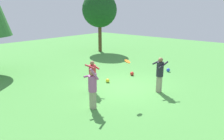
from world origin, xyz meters
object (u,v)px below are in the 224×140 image
Objects in this scene: ball_red at (132,74)px; tree_far_right at (100,10)px; person_bystander at (92,74)px; person_thrower at (93,87)px; ball_blue at (168,70)px; ball_white at (159,77)px; person_catcher at (160,72)px; frisbee at (127,61)px; ball_yellow at (108,81)px.

ball_red is 9.11m from tree_far_right.
person_thrower is at bearing -52.05° from person_bystander.
ball_red is at bearing 149.02° from ball_blue.
tree_far_right reaches higher than person_thrower.
person_catcher is at bearing -151.66° from ball_white.
ball_red reaches higher than ball_blue.
person_catcher reaches higher than person_bystander.
person_catcher is 7.30× the size of ball_blue.
frisbee is 4.08m from ball_white.
ball_yellow is 0.04× the size of tree_far_right.
person_catcher is 7.26× the size of ball_red.
tree_far_right is (2.34, 8.27, 3.74)m from ball_blue.
ball_blue is at bearing 21.59° from person_thrower.
ball_red is 1.97m from ball_yellow.
ball_yellow is at bearing 51.68° from person_thrower.
person_catcher reaches higher than ball_blue.
ball_yellow is at bearing 60.13° from frisbee.
tree_far_right reaches higher than ball_yellow.
person_catcher is 0.32× the size of tree_far_right.
tree_far_right is (4.11, 8.56, 3.74)m from ball_white.
ball_blue reaches higher than ball_white.
person_thrower is 3.57m from person_catcher.
ball_red reaches higher than ball_yellow.
ball_white is at bearing 18.81° from person_thrower.
person_thrower reaches higher than person_bystander.
ball_yellow is (-1.95, 0.27, -0.01)m from ball_red.
person_catcher is (3.38, -1.14, 0.07)m from person_thrower.
frisbee is 4.19m from ball_red.
frisbee is (0.24, -1.87, 0.86)m from person_bystander.
ball_blue is 1.80m from ball_white.
person_thrower is 8.24× the size of ball_yellow.
person_bystander is 6.59× the size of ball_red.
person_bystander reaches higher than ball_yellow.
person_bystander reaches higher than ball_red.
tree_far_right is (5.95, 9.55, 2.83)m from person_catcher.
person_catcher is at bearing -17.16° from frisbee.
ball_white is (1.84, 0.99, -0.92)m from person_catcher.
ball_red is at bearing 84.97° from person_bystander.
person_thrower is 7.44× the size of ball_red.
tree_far_right is (7.80, 8.98, 2.07)m from frisbee.
tree_far_right is (6.49, 6.68, 3.75)m from ball_yellow.
ball_yellow is (1.56, 0.42, -0.82)m from person_bystander.
ball_white is (5.22, -0.15, -0.84)m from person_thrower.
person_bystander is at bearing 168.42° from ball_blue.
person_bystander is at bearing 159.68° from ball_white.
frisbee is at bearing -131.00° from tree_far_right.
frisbee is (-1.86, 0.57, 0.76)m from person_catcher.
ball_red is at bearing 104.66° from ball_white.
tree_far_right is at bearing 56.92° from ball_red.
person_catcher is 5.39× the size of frisbee.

